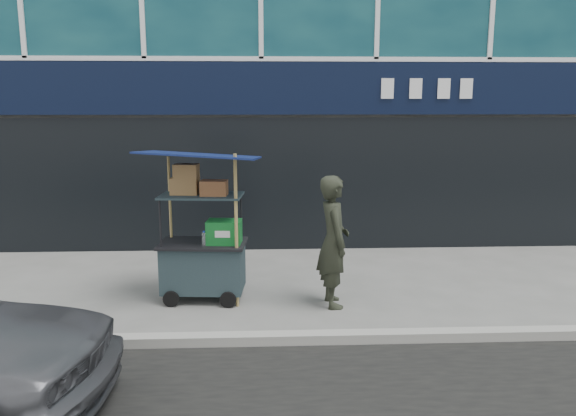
{
  "coord_description": "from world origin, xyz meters",
  "views": [
    {
      "loc": [
        0.02,
        -6.12,
        2.69
      ],
      "look_at": [
        0.34,
        1.2,
        1.29
      ],
      "focal_mm": 35.0,
      "sensor_mm": 36.0,
      "label": 1
    }
  ],
  "objects": [
    {
      "name": "curb",
      "position": [
        0.0,
        -0.2,
        0.06
      ],
      "size": [
        80.0,
        0.18,
        0.12
      ],
      "primitive_type": "cube",
      "color": "gray",
      "rests_on": "ground"
    },
    {
      "name": "vendor_cart",
      "position": [
        -0.8,
        1.3,
        0.73
      ],
      "size": [
        1.62,
        1.21,
        2.08
      ],
      "rotation": [
        0.0,
        0.0,
        -0.08
      ],
      "color": "#1B292E",
      "rests_on": "ground"
    },
    {
      "name": "vendor_man",
      "position": [
        0.93,
        1.01,
        0.87
      ],
      "size": [
        0.49,
        0.68,
        1.75
      ],
      "primitive_type": "imported",
      "rotation": [
        0.0,
        0.0,
        1.68
      ],
      "color": "#262A1E",
      "rests_on": "ground"
    },
    {
      "name": "ground",
      "position": [
        0.0,
        0.0,
        0.0
      ],
      "size": [
        80.0,
        80.0,
        0.0
      ],
      "primitive_type": "plane",
      "color": "#62635E",
      "rests_on": "ground"
    }
  ]
}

